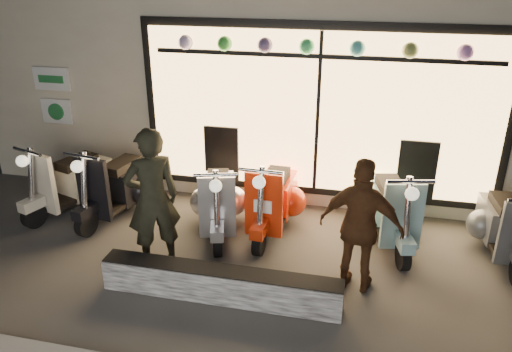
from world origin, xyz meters
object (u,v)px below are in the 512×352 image
at_px(graffiti_barrier, 220,284).
at_px(woman, 361,227).
at_px(man, 153,199).
at_px(scooter_silver, 218,199).
at_px(scooter_red, 274,197).

height_order(graffiti_barrier, woman, woman).
bearing_deg(man, woman, 145.85).
xyz_separation_m(man, woman, (2.55, 0.04, -0.09)).
relative_size(scooter_silver, man, 0.84).
distance_m(man, woman, 2.55).
height_order(scooter_silver, man, man).
height_order(graffiti_barrier, man, man).
height_order(graffiti_barrier, scooter_red, scooter_red).
distance_m(scooter_silver, scooter_red, 0.82).
relative_size(graffiti_barrier, man, 1.52).
bearing_deg(man, scooter_silver, -149.03).
xyz_separation_m(scooter_red, man, (-1.29, -1.33, 0.46)).
height_order(scooter_red, woman, woman).
height_order(graffiti_barrier, scooter_silver, scooter_silver).
bearing_deg(graffiti_barrier, woman, 20.80).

